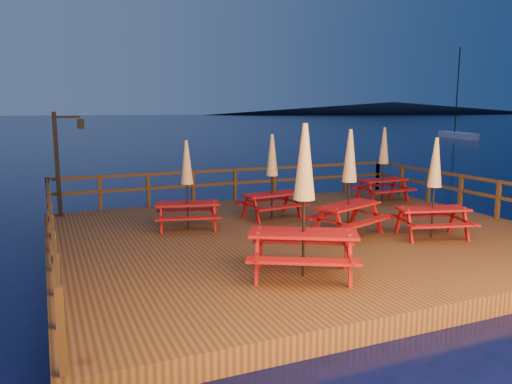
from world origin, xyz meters
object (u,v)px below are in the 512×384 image
lamp_post (62,154)px  picnic_table_2 (349,181)px  picnic_table_0 (272,175)px  sailboat (458,135)px  picnic_table_1 (383,163)px

lamp_post → picnic_table_2: (6.27, -5.18, -0.44)m
picnic_table_0 → picnic_table_2: 2.66m
sailboat → picnic_table_2: 51.06m
lamp_post → picnic_table_0: lamp_post is taller
lamp_post → picnic_table_1: (9.92, -1.73, -0.51)m
sailboat → picnic_table_0: bearing=-124.0°
sailboat → lamp_post: bearing=-129.9°
lamp_post → picnic_table_0: (5.38, -2.67, -0.56)m
lamp_post → picnic_table_2: size_ratio=1.15×
lamp_post → sailboat: 52.86m
picnic_table_0 → picnic_table_1: size_ratio=0.97×
sailboat → picnic_table_2: size_ratio=4.06×
lamp_post → sailboat: sailboat is taller
lamp_post → picnic_table_0: bearing=-26.4°
picnic_table_2 → picnic_table_1: bearing=22.5°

